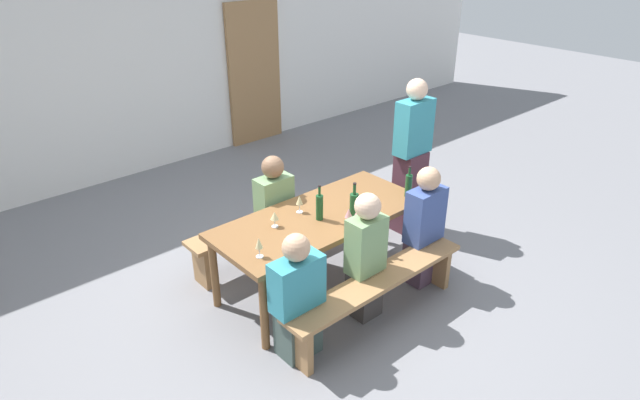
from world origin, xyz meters
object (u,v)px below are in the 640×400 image
object	(u,v)px
wine_glass_3	(299,201)
seated_guest_near_1	(365,258)
bench_near	(377,288)
wine_glass_0	(349,214)
seated_guest_far_0	(275,213)
standing_host	(411,160)
wine_bottle_1	(354,206)
seated_guest_near_0	(297,300)
wine_glass_1	(275,216)
seated_guest_near_2	(424,228)
wine_bottle_2	(409,185)
bench_far	(273,223)
wine_glass_4	(259,244)
tasting_table	(320,222)
wine_bottle_0	(320,207)
wooden_door	(255,74)
wine_glass_2	(359,211)

from	to	relation	value
wine_glass_3	seated_guest_near_1	size ratio (longest dim) A/B	0.14
bench_near	wine_glass_0	distance (m)	0.67
seated_guest_far_0	standing_host	bearing A→B (deg)	74.70
wine_bottle_1	seated_guest_near_0	world-z (taller)	wine_bottle_1
seated_guest_near_1	seated_guest_far_0	world-z (taller)	seated_guest_near_1
bench_near	seated_guest_far_0	distance (m)	1.32
bench_near	wine_glass_3	world-z (taller)	wine_glass_3
standing_host	seated_guest_near_0	bearing A→B (deg)	18.78
seated_guest_near_1	standing_host	bearing A→B (deg)	-62.82
wine_glass_1	wine_glass_3	xyz separation A→B (m)	(0.33, 0.06, 0.02)
wine_glass_3	seated_guest_near_2	distance (m)	1.18
wine_bottle_2	seated_guest_near_0	bearing A→B (deg)	-169.34
seated_guest_near_0	seated_guest_near_2	world-z (taller)	seated_guest_near_2
bench_far	seated_guest_near_2	bearing A→B (deg)	-59.51
wine_glass_1	wine_glass_4	distance (m)	0.48
tasting_table	seated_guest_near_2	xyz separation A→B (m)	(0.77, -0.58, -0.10)
wine_bottle_0	seated_guest_near_0	xyz separation A→B (m)	(-0.69, -0.52, -0.36)
wine_bottle_1	wooden_door	bearing A→B (deg)	66.59
wine_bottle_2	wine_glass_1	world-z (taller)	wine_bottle_2
standing_host	wine_glass_2	bearing A→B (deg)	21.55
wine_glass_2	seated_guest_far_0	size ratio (longest dim) A/B	0.16
seated_guest_near_2	seated_guest_near_0	bearing A→B (deg)	90.00
wooden_door	bench_near	bearing A→B (deg)	-113.06
bench_near	wine_bottle_0	distance (m)	0.85
seated_guest_near_0	tasting_table	bearing A→B (deg)	-52.01
bench_near	seated_guest_near_2	bearing A→B (deg)	11.04
bench_far	seated_guest_near_1	distance (m)	1.33
bench_far	wine_glass_0	world-z (taller)	wine_glass_0
wine_bottle_0	wine_glass_3	size ratio (longest dim) A/B	1.98
bench_far	wine_glass_3	size ratio (longest dim) A/B	11.27
bench_far	seated_guest_near_1	size ratio (longest dim) A/B	1.60
wine_glass_0	seated_guest_far_0	world-z (taller)	seated_guest_far_0
bench_near	wine_glass_4	xyz separation A→B (m)	(-0.81, 0.52, 0.52)
wine_glass_1	seated_guest_near_2	bearing A→B (deg)	-29.40
wine_glass_3	seated_guest_far_0	distance (m)	0.52
seated_guest_near_0	seated_guest_far_0	world-z (taller)	seated_guest_far_0
bench_near	seated_guest_near_2	world-z (taller)	seated_guest_near_2
wine_bottle_2	tasting_table	bearing A→B (deg)	162.71
wine_bottle_0	seated_guest_near_1	bearing A→B (deg)	-84.54
wine_glass_0	wine_glass_2	size ratio (longest dim) A/B	0.96
wooden_door	wine_bottle_0	bearing A→B (deg)	-117.46
seated_guest_near_1	seated_guest_far_0	xyz separation A→B (m)	(-0.07, 1.16, -0.02)
seated_guest_near_2	seated_guest_far_0	bearing A→B (deg)	36.28
wine_glass_1	seated_guest_far_0	size ratio (longest dim) A/B	0.12
tasting_table	wine_glass_1	xyz separation A→B (m)	(-0.43, 0.10, 0.18)
bench_far	wine_glass_2	size ratio (longest dim) A/B	10.27
wine_bottle_2	seated_guest_near_2	size ratio (longest dim) A/B	0.26
seated_guest_near_0	standing_host	size ratio (longest dim) A/B	0.64
wine_glass_2	seated_guest_near_1	world-z (taller)	seated_guest_near_1
bench_near	wine_glass_2	distance (m)	0.66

